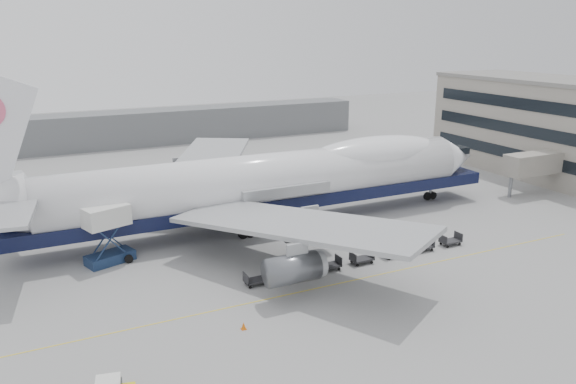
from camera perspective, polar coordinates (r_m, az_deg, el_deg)
ground at (r=58.55m, az=2.66°, el=-6.90°), size 260.00×260.00×0.00m
apron_line at (r=53.81m, az=5.74°, el=-9.11°), size 60.00×0.15×0.01m
hangar at (r=119.94m, az=-17.97°, el=5.99°), size 110.00×8.00×7.00m
airliner at (r=67.20m, az=-1.67°, el=1.22°), size 67.00×55.30×19.98m
catering_truck at (r=59.47m, az=-17.86°, el=-3.78°), size 5.19×4.25×6.04m
traffic_cone at (r=45.88m, az=-4.54°, el=-13.40°), size 0.42×0.42×0.62m
dolly_0 at (r=52.96m, az=-3.20°, el=-8.85°), size 2.30×1.35×1.30m
dolly_1 at (r=54.42m, az=0.60°, el=-8.12°), size 2.30×1.35×1.30m
dolly_2 at (r=56.11m, az=4.17°, el=-7.39°), size 2.30×1.35×1.30m
dolly_3 at (r=58.00m, az=7.51°, el=-6.69°), size 2.30×1.35×1.30m
dolly_4 at (r=60.09m, az=10.62°, el=-6.01°), size 2.30×1.35×1.30m
dolly_5 at (r=62.34m, az=13.51°, el=-5.36°), size 2.30×1.35×1.30m
dolly_6 at (r=64.75m, az=16.18°, el=-4.75°), size 2.30×1.35×1.30m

